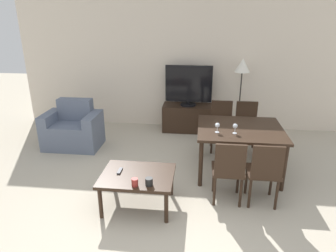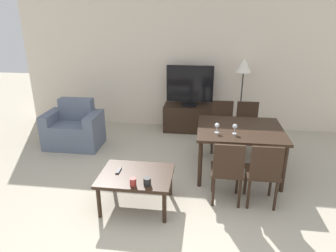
{
  "view_description": "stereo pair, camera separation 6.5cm",
  "coord_description": "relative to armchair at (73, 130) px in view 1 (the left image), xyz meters",
  "views": [
    {
      "loc": [
        0.42,
        -2.56,
        2.29
      ],
      "look_at": [
        -0.07,
        1.8,
        0.65
      ],
      "focal_mm": 32.0,
      "sensor_mm": 36.0,
      "label": 1
    },
    {
      "loc": [
        0.49,
        -2.55,
        2.29
      ],
      "look_at": [
        -0.07,
        1.8,
        0.65
      ],
      "focal_mm": 32.0,
      "sensor_mm": 36.0,
      "label": 2
    }
  ],
  "objects": [
    {
      "name": "wine_glass_center",
      "position": [
        2.54,
        -0.87,
        0.51
      ],
      "size": [
        0.07,
        0.07,
        0.15
      ],
      "color": "silver",
      "rests_on": "dining_table"
    },
    {
      "name": "armchair",
      "position": [
        0.0,
        0.0,
        0.0
      ],
      "size": [
        0.99,
        0.65,
        0.85
      ],
      "color": "slate",
      "rests_on": "ground_plane"
    },
    {
      "name": "remote_primary",
      "position": [
        1.32,
        -1.64,
        0.14
      ],
      "size": [
        0.04,
        0.15,
        0.02
      ],
      "color": "#38383D",
      "rests_on": "coffee_table"
    },
    {
      "name": "cup_colored_far",
      "position": [
        1.58,
        -1.95,
        0.18
      ],
      "size": [
        0.08,
        0.08,
        0.09
      ],
      "color": "maroon",
      "rests_on": "coffee_table"
    },
    {
      "name": "dining_chair_near_right",
      "position": [
        3.1,
        -1.49,
        0.17
      ],
      "size": [
        0.4,
        0.4,
        0.87
      ],
      "color": "black",
      "rests_on": "ground_plane"
    },
    {
      "name": "dining_chair_near",
      "position": [
        2.67,
        -1.49,
        0.17
      ],
      "size": [
        0.4,
        0.4,
        0.87
      ],
      "color": "black",
      "rests_on": "ground_plane"
    },
    {
      "name": "cup_white_near",
      "position": [
        1.74,
        -1.91,
        0.18
      ],
      "size": [
        0.09,
        0.09,
        0.09
      ],
      "color": "black",
      "rests_on": "coffee_table"
    },
    {
      "name": "floor_lamp",
      "position": [
        3.06,
        1.02,
        0.96
      ],
      "size": [
        0.29,
        0.29,
        1.51
      ],
      "color": "black",
      "rests_on": "ground_plane"
    },
    {
      "name": "coffee_table",
      "position": [
        1.55,
        -1.68,
        0.08
      ],
      "size": [
        0.89,
        0.69,
        0.45
      ],
      "color": "black",
      "rests_on": "ground_plane"
    },
    {
      "name": "dining_chair_far_left",
      "position": [
        2.67,
        0.2,
        0.17
      ],
      "size": [
        0.4,
        0.4,
        0.87
      ],
      "color": "black",
      "rests_on": "ground_plane"
    },
    {
      "name": "tv",
      "position": [
        2.04,
        1.04,
        0.63
      ],
      "size": [
        0.93,
        0.32,
        0.81
      ],
      "color": "black",
      "rests_on": "tv_stand"
    },
    {
      "name": "tv_stand",
      "position": [
        2.04,
        1.04,
        -0.04
      ],
      "size": [
        1.03,
        0.47,
        0.55
      ],
      "color": "black",
      "rests_on": "ground_plane"
    },
    {
      "name": "wine_glass_left",
      "position": [
        2.78,
        -0.88,
        0.51
      ],
      "size": [
        0.07,
        0.07,
        0.15
      ],
      "color": "silver",
      "rests_on": "dining_table"
    },
    {
      "name": "wall_back",
      "position": [
        1.87,
        1.35,
        1.03
      ],
      "size": [
        6.81,
        0.06,
        2.7
      ],
      "color": "beige",
      "rests_on": "ground_plane"
    },
    {
      "name": "ground_plane",
      "position": [
        1.87,
        -2.29,
        -0.32
      ],
      "size": [
        18.0,
        18.0,
        0.0
      ],
      "primitive_type": "plane",
      "color": "#B2A893"
    },
    {
      "name": "dining_table",
      "position": [
        2.89,
        -0.64,
        0.33
      ],
      "size": [
        1.24,
        1.08,
        0.72
      ],
      "color": "black",
      "rests_on": "ground_plane"
    },
    {
      "name": "dining_chair_far",
      "position": [
        3.1,
        0.2,
        0.17
      ],
      "size": [
        0.4,
        0.4,
        0.87
      ],
      "color": "black",
      "rests_on": "ground_plane"
    }
  ]
}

